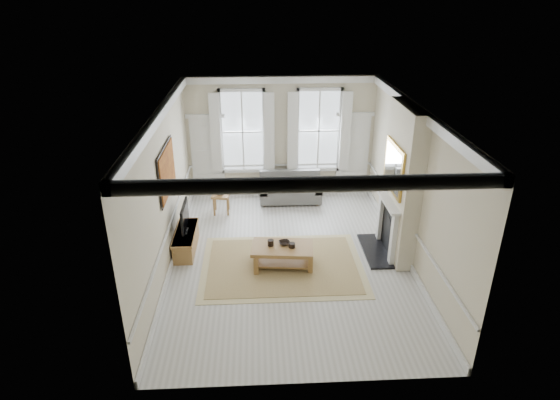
{
  "coord_description": "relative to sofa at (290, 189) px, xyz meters",
  "views": [
    {
      "loc": [
        -0.67,
        -8.92,
        5.6
      ],
      "look_at": [
        -0.18,
        0.44,
        1.25
      ],
      "focal_mm": 30.0,
      "sensor_mm": 36.0,
      "label": 1
    }
  ],
  "objects": [
    {
      "name": "ceiling",
      "position": [
        -0.24,
        -3.11,
        3.05
      ],
      "size": [
        7.2,
        7.2,
        0.0
      ],
      "primitive_type": "plane",
      "rotation": [
        3.14,
        0.0,
        0.0
      ],
      "color": "white",
      "rests_on": "back_wall"
    },
    {
      "name": "fireplace",
      "position": [
        1.96,
        -2.91,
        0.38
      ],
      "size": [
        0.21,
        1.45,
        1.33
      ],
      "color": "silver",
      "rests_on": "floor"
    },
    {
      "name": "window_right",
      "position": [
        0.81,
        0.44,
        1.55
      ],
      "size": [
        1.26,
        0.2,
        2.2
      ],
      "primitive_type": null,
      "color": "#B2BCC6",
      "rests_on": "back_wall"
    },
    {
      "name": "coffee_table",
      "position": [
        -0.41,
        -3.39,
        0.06
      ],
      "size": [
        1.38,
        0.89,
        0.49
      ],
      "rotation": [
        0.0,
        0.0,
        -0.1
      ],
      "color": "brown",
      "rests_on": "rug"
    },
    {
      "name": "ceramic_pot_b",
      "position": [
        -0.21,
        -3.44,
        0.19
      ],
      "size": [
        0.14,
        0.14,
        0.1
      ],
      "primitive_type": "cylinder",
      "color": "black",
      "rests_on": "coffee_table"
    },
    {
      "name": "bowl",
      "position": [
        -0.36,
        -3.29,
        0.17
      ],
      "size": [
        0.29,
        0.29,
        0.06
      ],
      "primitive_type": "imported",
      "rotation": [
        0.0,
        0.0,
        0.25
      ],
      "color": "black",
      "rests_on": "coffee_table"
    },
    {
      "name": "chimney_breast",
      "position": [
        2.18,
        -2.91,
        1.35
      ],
      "size": [
        0.35,
        1.7,
        3.38
      ],
      "primitive_type": "cube",
      "color": "beige",
      "rests_on": "floor"
    },
    {
      "name": "tv_stand",
      "position": [
        -2.58,
        -2.6,
        -0.11
      ],
      "size": [
        0.43,
        1.34,
        0.48
      ],
      "primitive_type": "cube",
      "color": "brown",
      "rests_on": "floor"
    },
    {
      "name": "back_wall",
      "position": [
        -0.24,
        0.49,
        1.35
      ],
      "size": [
        5.2,
        0.0,
        5.2
      ],
      "primitive_type": "plane",
      "rotation": [
        1.57,
        0.0,
        0.0
      ],
      "color": "beige",
      "rests_on": "floor"
    },
    {
      "name": "door_right",
      "position": [
        1.81,
        0.45,
        0.8
      ],
      "size": [
        0.9,
        0.08,
        2.3
      ],
      "primitive_type": "cube",
      "color": "silver",
      "rests_on": "floor"
    },
    {
      "name": "door_left",
      "position": [
        -2.29,
        0.45,
        0.8
      ],
      "size": [
        0.9,
        0.08,
        2.3
      ],
      "primitive_type": "cube",
      "color": "silver",
      "rests_on": "floor"
    },
    {
      "name": "window_left",
      "position": [
        -1.29,
        0.44,
        1.55
      ],
      "size": [
        1.26,
        0.2,
        2.2
      ],
      "primitive_type": null,
      "color": "#B2BCC6",
      "rests_on": "back_wall"
    },
    {
      "name": "hearth",
      "position": [
        1.76,
        -2.91,
        -0.32
      ],
      "size": [
        0.55,
        1.5,
        0.05
      ],
      "primitive_type": "cube",
      "color": "black",
      "rests_on": "floor"
    },
    {
      "name": "right_wall",
      "position": [
        2.36,
        -3.11,
        1.35
      ],
      "size": [
        0.0,
        7.2,
        7.2
      ],
      "primitive_type": "plane",
      "rotation": [
        1.57,
        0.0,
        -1.57
      ],
      "color": "beige",
      "rests_on": "floor"
    },
    {
      "name": "left_wall",
      "position": [
        -2.84,
        -3.11,
        1.35
      ],
      "size": [
        0.0,
        7.2,
        7.2
      ],
      "primitive_type": "plane",
      "rotation": [
        1.57,
        0.0,
        1.57
      ],
      "color": "beige",
      "rests_on": "floor"
    },
    {
      "name": "tv",
      "position": [
        -2.56,
        -2.6,
        0.52
      ],
      "size": [
        0.08,
        0.9,
        0.68
      ],
      "color": "black",
      "rests_on": "tv_stand"
    },
    {
      "name": "rug",
      "position": [
        -0.41,
        -3.39,
        -0.34
      ],
      "size": [
        3.5,
        2.6,
        0.02
      ],
      "primitive_type": "cube",
      "color": "#95784C",
      "rests_on": "floor"
    },
    {
      "name": "side_table",
      "position": [
        -1.89,
        -0.69,
        0.08
      ],
      "size": [
        0.5,
        0.5,
        0.53
      ],
      "rotation": [
        0.0,
        0.0,
        -0.15
      ],
      "color": "brown",
      "rests_on": "floor"
    },
    {
      "name": "sofa",
      "position": [
        0.0,
        0.0,
        0.0
      ],
      "size": [
        1.7,
        0.83,
        0.83
      ],
      "color": "#565654",
      "rests_on": "floor"
    },
    {
      "name": "mirror",
      "position": [
        1.97,
        -2.91,
        1.7
      ],
      "size": [
        0.06,
        1.26,
        1.06
      ],
      "primitive_type": "cube",
      "color": "#B98D33",
      "rests_on": "chimney_breast"
    },
    {
      "name": "painting",
      "position": [
        -2.8,
        -2.81,
        1.7
      ],
      "size": [
        0.05,
        1.66,
        1.06
      ],
      "primitive_type": "cube",
      "color": "#B96B1F",
      "rests_on": "left_wall"
    },
    {
      "name": "ceramic_pot_a",
      "position": [
        -0.66,
        -3.34,
        0.21
      ],
      "size": [
        0.13,
        0.13,
        0.13
      ],
      "primitive_type": "cylinder",
      "color": "black",
      "rests_on": "coffee_table"
    },
    {
      "name": "floor",
      "position": [
        -0.24,
        -3.11,
        -0.35
      ],
      "size": [
        7.2,
        7.2,
        0.0
      ],
      "primitive_type": "plane",
      "color": "#B7B5AD",
      "rests_on": "ground"
    }
  ]
}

